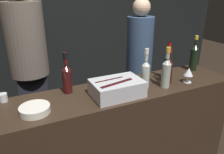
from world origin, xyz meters
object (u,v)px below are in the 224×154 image
at_px(champagne_bottle, 194,56).
at_px(candle_votive, 3,98).
at_px(person_blond_tee, 139,59).
at_px(bowl_white, 35,109).
at_px(red_wine_bottle_tall, 168,70).
at_px(person_grey_polo, 32,52).
at_px(red_wine_bottle_black_foil, 67,77).
at_px(wine_glass, 189,72).
at_px(person_in_hoodie, 29,60).
at_px(rose_wine_bottle, 166,71).
at_px(white_wine_bottle, 146,72).
at_px(ice_bin_with_bottles, 116,88).
at_px(red_wine_bottle_burgundy, 168,65).

bearing_deg(champagne_bottle, candle_votive, 177.18).
xyz_separation_m(champagne_bottle, person_blond_tee, (-0.26, 0.64, -0.17)).
height_order(bowl_white, red_wine_bottle_tall, red_wine_bottle_tall).
distance_m(candle_votive, person_grey_polo, 1.38).
relative_size(red_wine_bottle_black_foil, person_blond_tee, 0.20).
distance_m(champagne_bottle, person_grey_polo, 2.04).
relative_size(champagne_bottle, person_blond_tee, 0.22).
bearing_deg(person_grey_polo, red_wine_bottle_tall, 73.49).
relative_size(wine_glass, person_in_hoodie, 0.07).
bearing_deg(rose_wine_bottle, candle_votive, 166.34).
distance_m(bowl_white, person_grey_polo, 1.61).
xyz_separation_m(bowl_white, white_wine_bottle, (0.92, 0.03, 0.11)).
xyz_separation_m(rose_wine_bottle, white_wine_bottle, (-0.16, 0.07, -0.01)).
height_order(white_wine_bottle, red_wine_bottle_black_foil, white_wine_bottle).
distance_m(red_wine_bottle_black_foil, person_grey_polo, 1.39).
distance_m(candle_votive, person_in_hoodie, 0.83).
bearing_deg(candle_votive, wine_glass, -11.71).
bearing_deg(person_grey_polo, ice_bin_with_bottles, 57.12).
distance_m(rose_wine_bottle, person_grey_polo, 1.88).
xyz_separation_m(wine_glass, person_blond_tee, (0.02, 0.87, -0.12)).
bearing_deg(rose_wine_bottle, wine_glass, -1.48).
bearing_deg(person_in_hoodie, rose_wine_bottle, -21.28).
distance_m(rose_wine_bottle, red_wine_bottle_tall, 0.10).
bearing_deg(rose_wine_bottle, red_wine_bottle_black_foil, 162.27).
bearing_deg(person_blond_tee, white_wine_bottle, 87.84).
xyz_separation_m(wine_glass, candle_votive, (-1.53, 0.32, -0.06)).
bearing_deg(red_wine_bottle_black_foil, red_wine_bottle_burgundy, -6.53).
xyz_separation_m(red_wine_bottle_tall, person_in_hoodie, (-1.09, 1.03, -0.06)).
height_order(wine_glass, red_wine_bottle_black_foil, red_wine_bottle_black_foil).
relative_size(red_wine_bottle_burgundy, person_blond_tee, 0.21).
bearing_deg(person_blond_tee, person_in_hoodie, 16.53).
distance_m(wine_glass, person_in_hoodie, 1.68).
bearing_deg(red_wine_bottle_tall, person_in_hoodie, 136.47).
distance_m(white_wine_bottle, person_in_hoodie, 1.34).
height_order(red_wine_bottle_burgundy, person_in_hoodie, person_in_hoodie).
height_order(candle_votive, person_blond_tee, person_blond_tee).
bearing_deg(white_wine_bottle, person_blond_tee, 61.02).
height_order(red_wine_bottle_black_foil, person_blond_tee, person_blond_tee).
xyz_separation_m(bowl_white, rose_wine_bottle, (1.09, -0.04, 0.12)).
relative_size(wine_glass, white_wine_bottle, 0.40).
bearing_deg(candle_votive, person_blond_tee, 19.52).
relative_size(rose_wine_bottle, person_in_hoodie, 0.19).
relative_size(person_blond_tee, person_grey_polo, 0.96).
distance_m(red_wine_bottle_burgundy, person_in_hoodie, 1.49).
height_order(red_wine_bottle_tall, person_in_hoodie, person_in_hoodie).
bearing_deg(person_grey_polo, wine_glass, 76.68).
relative_size(red_wine_bottle_black_foil, red_wine_bottle_burgundy, 0.97).
xyz_separation_m(wine_glass, champagne_bottle, (0.28, 0.23, 0.05)).
distance_m(rose_wine_bottle, red_wine_bottle_burgundy, 0.20).
bearing_deg(champagne_bottle, white_wine_bottle, -167.62).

